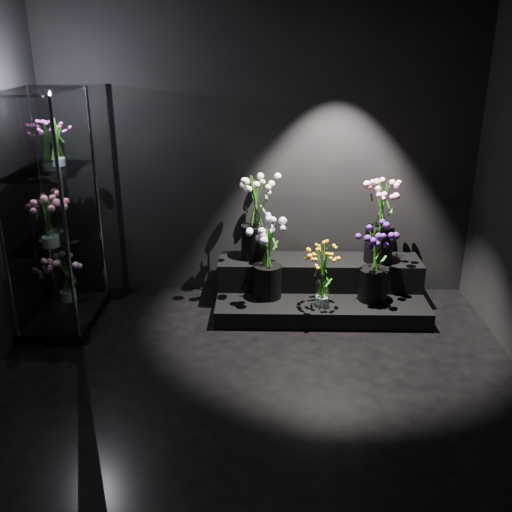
{
  "coord_description": "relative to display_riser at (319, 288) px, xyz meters",
  "views": [
    {
      "loc": [
        0.07,
        -3.25,
        2.36
      ],
      "look_at": [
        -0.02,
        1.2,
        0.65
      ],
      "focal_mm": 40.0,
      "sensor_mm": 36.0,
      "label": 1
    }
  ],
  "objects": [
    {
      "name": "display_case",
      "position": [
        -2.27,
        -0.36,
        0.82
      ],
      "size": [
        0.54,
        0.9,
        1.99
      ],
      "color": "black",
      "rests_on": "floor"
    },
    {
      "name": "bouquet_case_pink",
      "position": [
        -2.24,
        -0.56,
        0.83
      ],
      "size": [
        0.37,
        0.37,
        0.42
      ],
      "rotation": [
        0.0,
        0.0,
        0.25
      ],
      "color": "white",
      "rests_on": "display_case"
    },
    {
      "name": "bouquet_lilac",
      "position": [
        -0.48,
        -0.16,
        0.38
      ],
      "size": [
        0.39,
        0.39,
        0.71
      ],
      "rotation": [
        0.0,
        0.0,
        -0.13
      ],
      "color": "black",
      "rests_on": "display_riser"
    },
    {
      "name": "bouquet_cream_roses",
      "position": [
        -0.6,
        0.15,
        0.67
      ],
      "size": [
        0.43,
        0.43,
        0.78
      ],
      "rotation": [
        0.0,
        0.0,
        0.23
      ],
      "color": "black",
      "rests_on": "display_riser"
    },
    {
      "name": "wall_front",
      "position": [
        -0.56,
        -3.62,
        1.23
      ],
      "size": [
        4.0,
        0.0,
        4.0
      ],
      "primitive_type": "plane",
      "rotation": [
        -1.57,
        0.0,
        0.0
      ],
      "color": "black",
      "rests_on": "floor"
    },
    {
      "name": "bouquet_case_magenta",
      "position": [
        -2.23,
        -0.2,
        1.39
      ],
      "size": [
        0.24,
        0.24,
        0.39
      ],
      "rotation": [
        0.0,
        0.0,
        -0.09
      ],
      "color": "white",
      "rests_on": "display_case"
    },
    {
      "name": "bouquet_purple",
      "position": [
        0.45,
        -0.2,
        0.36
      ],
      "size": [
        0.39,
        0.39,
        0.69
      ],
      "rotation": [
        0.0,
        0.0,
        0.21
      ],
      "color": "black",
      "rests_on": "display_riser"
    },
    {
      "name": "floor",
      "position": [
        -0.56,
        -1.62,
        -0.17
      ],
      "size": [
        4.0,
        4.0,
        0.0
      ],
      "primitive_type": "plane",
      "color": "black",
      "rests_on": "ground"
    },
    {
      "name": "wall_back",
      "position": [
        -0.56,
        0.38,
        1.23
      ],
      "size": [
        4.0,
        0.0,
        4.0
      ],
      "primitive_type": "plane",
      "rotation": [
        1.57,
        0.0,
        0.0
      ],
      "color": "black",
      "rests_on": "floor"
    },
    {
      "name": "display_riser",
      "position": [
        0.0,
        0.0,
        0.0
      ],
      "size": [
        1.89,
        0.84,
        0.42
      ],
      "color": "black",
      "rests_on": "floor"
    },
    {
      "name": "bouquet_pink_roses",
      "position": [
        0.53,
        0.08,
        0.68
      ],
      "size": [
        0.39,
        0.39,
        0.77
      ],
      "rotation": [
        0.0,
        0.0,
        -0.05
      ],
      "color": "black",
      "rests_on": "display_riser"
    },
    {
      "name": "bouquet_orange_bells",
      "position": [
        -0.0,
        -0.32,
        0.27
      ],
      "size": [
        0.31,
        0.31,
        0.56
      ],
      "rotation": [
        0.0,
        0.0,
        -0.29
      ],
      "color": "white",
      "rests_on": "display_riser"
    },
    {
      "name": "bouquet_case_base_pink",
      "position": [
        -2.32,
        -0.14,
        0.15
      ],
      "size": [
        0.37,
        0.37,
        0.45
      ],
      "rotation": [
        0.0,
        0.0,
        0.36
      ],
      "color": "white",
      "rests_on": "display_case"
    }
  ]
}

